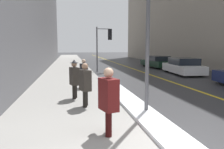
{
  "coord_description": "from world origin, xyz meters",
  "views": [
    {
      "loc": [
        -1.94,
        -3.87,
        2.06
      ],
      "look_at": [
        -0.4,
        4.0,
        1.05
      ],
      "focal_mm": 35.0,
      "sensor_mm": 36.0,
      "label": 1
    }
  ],
  "objects_px": {
    "pedestrian_with_shoulder_bag": "(108,98)",
    "lamp_post": "(148,12)",
    "pedestrian_in_glasses": "(85,83)",
    "pedestrian_in_fedora": "(74,77)",
    "traffic_light_near": "(105,40)",
    "pedestrian_nearside": "(84,72)",
    "parked_car_dark_green": "(157,62)",
    "parked_car_white": "(183,66)"
  },
  "relations": [
    {
      "from": "lamp_post",
      "to": "traffic_light_near",
      "type": "relative_size",
      "value": 1.4
    },
    {
      "from": "lamp_post",
      "to": "pedestrian_in_glasses",
      "type": "distance_m",
      "value": 3.1
    },
    {
      "from": "parked_car_white",
      "to": "parked_car_dark_green",
      "type": "height_order",
      "value": "parked_car_white"
    },
    {
      "from": "lamp_post",
      "to": "pedestrian_nearside",
      "type": "distance_m",
      "value": 5.5
    },
    {
      "from": "parked_car_white",
      "to": "pedestrian_with_shoulder_bag",
      "type": "bearing_deg",
      "value": 148.43
    },
    {
      "from": "pedestrian_nearside",
      "to": "parked_car_dark_green",
      "type": "distance_m",
      "value": 12.51
    },
    {
      "from": "traffic_light_near",
      "to": "pedestrian_with_shoulder_bag",
      "type": "xyz_separation_m",
      "value": [
        -2.09,
        -13.29,
        -1.79
      ]
    },
    {
      "from": "traffic_light_near",
      "to": "pedestrian_with_shoulder_bag",
      "type": "relative_size",
      "value": 2.32
    },
    {
      "from": "pedestrian_in_glasses",
      "to": "pedestrian_nearside",
      "type": "distance_m",
      "value": 3.61
    },
    {
      "from": "pedestrian_in_glasses",
      "to": "parked_car_dark_green",
      "type": "xyz_separation_m",
      "value": [
        8.16,
        13.25,
        -0.27
      ]
    },
    {
      "from": "pedestrian_in_fedora",
      "to": "pedestrian_nearside",
      "type": "distance_m",
      "value": 2.39
    },
    {
      "from": "pedestrian_nearside",
      "to": "traffic_light_near",
      "type": "bearing_deg",
      "value": 145.68
    },
    {
      "from": "lamp_post",
      "to": "pedestrian_in_fedora",
      "type": "relative_size",
      "value": 3.3
    },
    {
      "from": "pedestrian_in_glasses",
      "to": "pedestrian_in_fedora",
      "type": "bearing_deg",
      "value": 177.81
    },
    {
      "from": "pedestrian_with_shoulder_bag",
      "to": "lamp_post",
      "type": "bearing_deg",
      "value": 117.56
    },
    {
      "from": "lamp_post",
      "to": "pedestrian_nearside",
      "type": "xyz_separation_m",
      "value": [
        -1.62,
        4.73,
        -2.28
      ]
    },
    {
      "from": "pedestrian_in_fedora",
      "to": "traffic_light_near",
      "type": "bearing_deg",
      "value": 146.86
    },
    {
      "from": "parked_car_white",
      "to": "pedestrian_in_glasses",
      "type": "bearing_deg",
      "value": 139.2
    },
    {
      "from": "pedestrian_with_shoulder_bag",
      "to": "pedestrian_in_fedora",
      "type": "height_order",
      "value": "pedestrian_with_shoulder_bag"
    },
    {
      "from": "lamp_post",
      "to": "parked_car_white",
      "type": "xyz_separation_m",
      "value": [
        6.21,
        8.97,
        -2.51
      ]
    },
    {
      "from": "pedestrian_with_shoulder_bag",
      "to": "pedestrian_in_glasses",
      "type": "bearing_deg",
      "value": 171.08
    },
    {
      "from": "pedestrian_with_shoulder_bag",
      "to": "pedestrian_nearside",
      "type": "xyz_separation_m",
      "value": [
        -0.16,
        6.16,
        -0.07
      ]
    },
    {
      "from": "lamp_post",
      "to": "pedestrian_in_glasses",
      "type": "height_order",
      "value": "lamp_post"
    },
    {
      "from": "lamp_post",
      "to": "traffic_light_near",
      "type": "distance_m",
      "value": 11.89
    },
    {
      "from": "traffic_light_near",
      "to": "parked_car_dark_green",
      "type": "distance_m",
      "value": 6.59
    },
    {
      "from": "pedestrian_with_shoulder_bag",
      "to": "parked_car_dark_green",
      "type": "xyz_separation_m",
      "value": [
        7.81,
        15.8,
        -0.32
      ]
    },
    {
      "from": "lamp_post",
      "to": "pedestrian_with_shoulder_bag",
      "type": "bearing_deg",
      "value": -135.65
    },
    {
      "from": "pedestrian_in_glasses",
      "to": "parked_car_dark_green",
      "type": "height_order",
      "value": "pedestrian_in_glasses"
    },
    {
      "from": "pedestrian_in_fedora",
      "to": "parked_car_dark_green",
      "type": "distance_m",
      "value": 14.68
    },
    {
      "from": "lamp_post",
      "to": "parked_car_white",
      "type": "relative_size",
      "value": 1.17
    },
    {
      "from": "pedestrian_with_shoulder_bag",
      "to": "pedestrian_in_fedora",
      "type": "relative_size",
      "value": 1.01
    },
    {
      "from": "traffic_light_near",
      "to": "pedestrian_in_fedora",
      "type": "distance_m",
      "value": 10.03
    },
    {
      "from": "pedestrian_nearside",
      "to": "parked_car_dark_green",
      "type": "xyz_separation_m",
      "value": [
        7.97,
        9.64,
        -0.24
      ]
    },
    {
      "from": "traffic_light_near",
      "to": "parked_car_white",
      "type": "distance_m",
      "value": 6.63
    },
    {
      "from": "lamp_post",
      "to": "pedestrian_nearside",
      "type": "height_order",
      "value": "lamp_post"
    },
    {
      "from": "parked_car_white",
      "to": "parked_car_dark_green",
      "type": "bearing_deg",
      "value": 3.4
    },
    {
      "from": "pedestrian_with_shoulder_bag",
      "to": "parked_car_white",
      "type": "relative_size",
      "value": 0.36
    },
    {
      "from": "pedestrian_in_glasses",
      "to": "parked_car_dark_green",
      "type": "relative_size",
      "value": 0.34
    },
    {
      "from": "traffic_light_near",
      "to": "pedestrian_nearside",
      "type": "bearing_deg",
      "value": -108.67
    },
    {
      "from": "lamp_post",
      "to": "traffic_light_near",
      "type": "bearing_deg",
      "value": 86.96
    },
    {
      "from": "pedestrian_with_shoulder_bag",
      "to": "pedestrian_nearside",
      "type": "height_order",
      "value": "pedestrian_with_shoulder_bag"
    },
    {
      "from": "pedestrian_with_shoulder_bag",
      "to": "pedestrian_nearside",
      "type": "distance_m",
      "value": 6.16
    }
  ]
}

